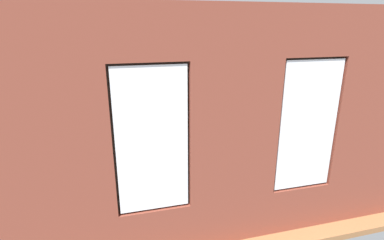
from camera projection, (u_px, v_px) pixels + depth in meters
The scene contains 18 objects.
ground_plane at pixel (187, 165), 6.92m from camera, with size 7.23×6.02×0.10m, color #99663D.
brick_wall_with_windows at pixel (234, 136), 3.99m from camera, with size 6.63×0.30×3.31m.
white_wall_right at pixel (14, 106), 5.41m from camera, with size 0.10×5.02×3.31m, color silver.
couch_by_window at pixel (191, 200), 4.88m from camera, with size 2.05×0.87×0.80m.
couch_left at pixel (285, 137), 7.58m from camera, with size 0.98×1.84×0.80m.
coffee_table at pixel (188, 146), 6.91m from camera, with size 1.56×0.86×0.43m.
cup_ceramic at pixel (188, 142), 6.88m from camera, with size 0.08×0.08×0.09m, color #B23D38.
candle_jar at pixel (204, 138), 7.13m from camera, with size 0.08×0.08×0.09m, color #B7333D.
table_plant_small at pixel (179, 139), 6.91m from camera, with size 0.12×0.12×0.19m.
remote_black at pixel (194, 145), 6.80m from camera, with size 0.05×0.17×0.02m, color black.
remote_silver at pixel (169, 148), 6.66m from camera, with size 0.05×0.17×0.02m, color #B2B2B7.
media_console at pixel (50, 158), 6.54m from camera, with size 1.10×0.42×0.55m, color black.
tv_flatscreen at pixel (45, 128), 6.33m from camera, with size 1.14×0.20×0.81m.
papasan_chair at pixel (159, 125), 8.13m from camera, with size 1.18×1.18×0.72m.
potted_plant_corner_near_left at pixel (257, 113), 9.30m from camera, with size 0.87×0.78×1.08m.
potted_plant_by_left_couch at pixel (248, 125), 8.73m from camera, with size 0.21×0.21×0.43m.
potted_plant_foreground_right at pixel (71, 121), 7.85m from camera, with size 0.94×0.84×1.12m.
potted_plant_corner_far_left at pixel (360, 164), 5.50m from camera, with size 0.77×0.85×1.40m.
Camera 1 is at (1.51, 6.09, 3.06)m, focal length 28.00 mm.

